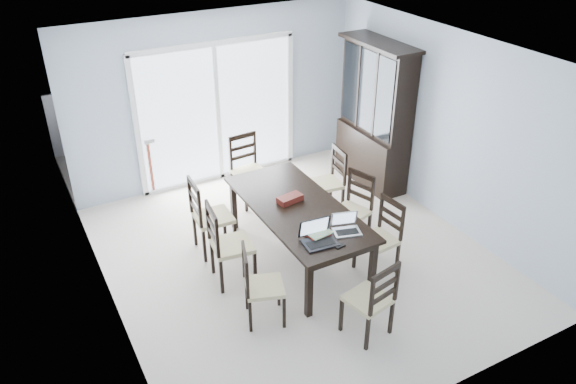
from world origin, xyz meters
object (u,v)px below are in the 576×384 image
at_px(chair_left_near, 256,278).
at_px(chair_right_mid, 355,201).
at_px(chair_end_far, 247,162).
at_px(dining_table, 298,212).
at_px(cell_phone, 340,246).
at_px(laptop_silver, 347,229).
at_px(chair_left_mid, 223,237).
at_px(chair_end_near, 376,294).
at_px(china_hutch, 375,117).
at_px(game_box, 290,199).
at_px(chair_left_far, 205,209).
at_px(chair_right_far, 332,174).
at_px(hot_tub, 170,137).
at_px(chair_right_near, 384,229).
at_px(laptop_dark, 320,239).

relative_size(chair_left_near, chair_right_mid, 0.96).
bearing_deg(chair_end_far, chair_right_mid, 111.00).
xyz_separation_m(dining_table, cell_phone, (-0.01, -0.95, 0.08)).
relative_size(laptop_silver, cell_phone, 2.97).
relative_size(chair_left_mid, chair_end_near, 1.10).
bearing_deg(china_hutch, game_box, -151.62).
xyz_separation_m(china_hutch, chair_left_far, (-2.97, -0.59, -0.44)).
height_order(chair_left_mid, laptop_silver, chair_left_mid).
bearing_deg(chair_left_near, chair_end_near, 67.85).
xyz_separation_m(chair_right_far, hot_tub, (-1.51, 2.60, -0.14)).
bearing_deg(hot_tub, chair_right_far, -59.92).
bearing_deg(chair_end_near, chair_right_far, 55.52).
height_order(chair_end_far, hot_tub, chair_end_far).
xyz_separation_m(dining_table, chair_left_far, (-0.95, 0.66, -0.04)).
bearing_deg(chair_right_mid, china_hutch, -61.49).
bearing_deg(chair_left_far, chair_left_near, 3.50).
xyz_separation_m(china_hutch, hot_tub, (-2.55, 2.12, -0.63)).
bearing_deg(cell_phone, chair_right_mid, 37.61).
bearing_deg(cell_phone, chair_end_far, 77.84).
relative_size(chair_right_near, cell_phone, 9.12).
distance_m(chair_left_far, chair_right_far, 1.93).
bearing_deg(chair_left_far, chair_right_far, 96.58).
relative_size(chair_right_near, laptop_silver, 3.07).
relative_size(dining_table, chair_left_near, 2.08).
bearing_deg(laptop_dark, chair_left_mid, 140.68).
xyz_separation_m(chair_right_far, game_box, (-1.01, -0.63, 0.20)).
height_order(chair_left_far, chair_right_far, chair_left_far).
bearing_deg(game_box, chair_left_near, -134.66).
relative_size(cell_phone, hot_tub, 0.06).
relative_size(laptop_dark, hot_tub, 0.19).
relative_size(chair_right_mid, laptop_silver, 3.14).
bearing_deg(laptop_dark, game_box, 86.44).
height_order(dining_table, chair_left_mid, chair_left_mid).
bearing_deg(laptop_dark, chair_left_far, 122.97).
xyz_separation_m(chair_left_near, chair_right_near, (1.74, 0.11, 0.01)).
bearing_deg(chair_end_near, hot_tub, 84.06).
height_order(china_hutch, chair_left_far, china_hutch).
bearing_deg(cell_phone, dining_table, 79.07).
relative_size(chair_left_mid, chair_right_far, 1.08).
height_order(dining_table, chair_right_far, chair_right_far).
bearing_deg(laptop_dark, hot_tub, 99.89).
xyz_separation_m(chair_right_mid, chair_end_far, (-0.78, 1.62, 0.04)).
height_order(dining_table, chair_left_near, chair_left_near).
distance_m(chair_left_mid, chair_right_mid, 1.84).
height_order(laptop_dark, hot_tub, laptop_dark).
bearing_deg(chair_left_far, chair_left_mid, 0.27).
relative_size(china_hutch, laptop_dark, 5.69).
xyz_separation_m(china_hutch, laptop_dark, (-2.19, -2.05, -0.26)).
bearing_deg(chair_right_near, chair_left_far, 46.82).
relative_size(dining_table, chair_end_far, 1.88).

